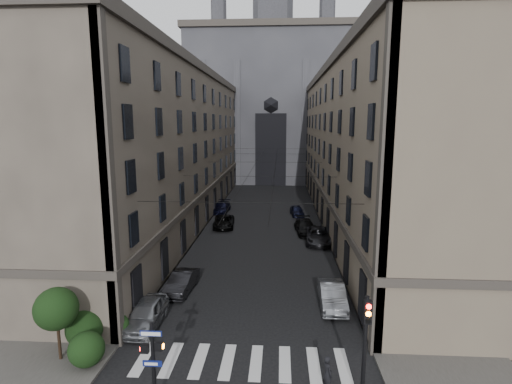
% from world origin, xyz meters
% --- Properties ---
extents(sidewalk_left, '(7.00, 80.00, 0.15)m').
position_xyz_m(sidewalk_left, '(-10.50, 36.00, 0.07)').
color(sidewalk_left, '#383533').
rests_on(sidewalk_left, ground).
extents(sidewalk_right, '(7.00, 80.00, 0.15)m').
position_xyz_m(sidewalk_right, '(10.50, 36.00, 0.07)').
color(sidewalk_right, '#383533').
rests_on(sidewalk_right, ground).
extents(zebra_crossing, '(11.00, 3.20, 0.01)m').
position_xyz_m(zebra_crossing, '(0.00, 5.00, 0.01)').
color(zebra_crossing, beige).
rests_on(zebra_crossing, ground).
extents(building_left, '(13.60, 60.60, 18.85)m').
position_xyz_m(building_left, '(-13.44, 36.00, 9.34)').
color(building_left, '#473F36').
rests_on(building_left, ground).
extents(building_right, '(13.60, 60.60, 18.85)m').
position_xyz_m(building_right, '(13.44, 36.00, 9.34)').
color(building_right, brown).
rests_on(building_right, ground).
extents(gothic_tower, '(35.00, 23.00, 58.00)m').
position_xyz_m(gothic_tower, '(0.00, 74.96, 17.80)').
color(gothic_tower, '#2D2D33').
rests_on(gothic_tower, ground).
extents(pedestrian_signal_left, '(1.02, 0.38, 4.00)m').
position_xyz_m(pedestrian_signal_left, '(-3.51, 1.50, 2.32)').
color(pedestrian_signal_left, black).
rests_on(pedestrian_signal_left, ground).
extents(traffic_light_right, '(0.34, 0.50, 5.20)m').
position_xyz_m(traffic_light_right, '(5.60, 1.92, 3.29)').
color(traffic_light_right, black).
rests_on(traffic_light_right, ground).
extents(shrub_cluster, '(3.90, 4.40, 3.90)m').
position_xyz_m(shrub_cluster, '(-8.72, 5.01, 1.80)').
color(shrub_cluster, black).
rests_on(shrub_cluster, sidewalk_left).
extents(tram_wires, '(14.00, 60.00, 0.43)m').
position_xyz_m(tram_wires, '(0.00, 35.63, 7.25)').
color(tram_wires, black).
rests_on(tram_wires, ground).
extents(car_left_near, '(1.91, 4.71, 1.60)m').
position_xyz_m(car_left_near, '(-6.20, 8.39, 0.80)').
color(car_left_near, gray).
rests_on(car_left_near, ground).
extents(car_left_midnear, '(1.85, 4.52, 1.46)m').
position_xyz_m(car_left_midnear, '(-5.27, 13.51, 0.73)').
color(car_left_midnear, black).
rests_on(car_left_midnear, ground).
extents(car_left_midfar, '(2.72, 5.24, 1.41)m').
position_xyz_m(car_left_midfar, '(-4.74, 31.73, 0.71)').
color(car_left_midfar, black).
rests_on(car_left_midfar, ground).
extents(car_left_far, '(2.31, 5.07, 1.44)m').
position_xyz_m(car_left_far, '(-6.20, 39.79, 0.72)').
color(car_left_far, black).
rests_on(car_left_far, ground).
extents(car_right_near, '(1.71, 4.76, 1.56)m').
position_xyz_m(car_right_near, '(5.52, 11.75, 0.78)').
color(car_right_near, gray).
rests_on(car_right_near, ground).
extents(car_right_midnear, '(2.81, 5.72, 1.56)m').
position_xyz_m(car_right_midnear, '(5.89, 26.26, 0.78)').
color(car_right_midnear, black).
rests_on(car_right_midnear, ground).
extents(car_right_midfar, '(2.60, 5.39, 1.51)m').
position_xyz_m(car_right_midfar, '(4.81, 29.80, 0.76)').
color(car_right_midfar, black).
rests_on(car_right_midfar, ground).
extents(car_right_far, '(2.03, 4.10, 1.35)m').
position_xyz_m(car_right_far, '(4.20, 38.38, 0.67)').
color(car_right_far, black).
rests_on(car_right_far, ground).
extents(pedestrian, '(0.63, 0.75, 1.75)m').
position_xyz_m(pedestrian, '(4.19, 3.00, 0.88)').
color(pedestrian, black).
rests_on(pedestrian, ground).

